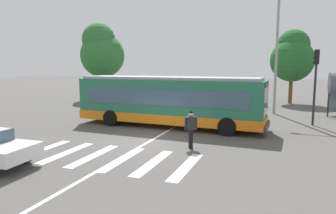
% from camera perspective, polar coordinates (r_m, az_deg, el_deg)
% --- Properties ---
extents(ground_plane, '(160.00, 160.00, 0.00)m').
position_cam_1_polar(ground_plane, '(15.24, -4.07, -6.49)').
color(ground_plane, '#514F4C').
extents(city_transit_bus, '(11.67, 3.06, 3.06)m').
position_cam_1_polar(city_transit_bus, '(18.77, 0.19, 1.13)').
color(city_transit_bus, black).
rests_on(city_transit_bus, ground_plane).
extents(pedestrian_crossing_street, '(0.52, 0.42, 1.72)m').
position_cam_1_polar(pedestrian_crossing_street, '(13.93, 4.25, -3.75)').
color(pedestrian_crossing_street, black).
rests_on(pedestrian_crossing_street, ground_plane).
extents(parked_car_silver, '(1.93, 4.53, 1.35)m').
position_cam_1_polar(parked_car_silver, '(30.11, -5.37, 1.98)').
color(parked_car_silver, black).
rests_on(parked_car_silver, ground_plane).
extents(parked_car_teal, '(2.02, 4.57, 1.35)m').
position_cam_1_polar(parked_car_teal, '(29.63, -0.23, 1.92)').
color(parked_car_teal, black).
rests_on(parked_car_teal, ground_plane).
extents(parked_car_black, '(1.96, 4.55, 1.35)m').
position_cam_1_polar(parked_car_black, '(28.81, 4.97, 1.73)').
color(parked_car_black, black).
rests_on(parked_car_black, ground_plane).
extents(parked_car_champagne, '(1.88, 4.50, 1.35)m').
position_cam_1_polar(parked_car_champagne, '(27.60, 9.70, 1.39)').
color(parked_car_champagne, black).
rests_on(parked_car_champagne, ground_plane).
extents(parked_car_white, '(2.08, 4.60, 1.35)m').
position_cam_1_polar(parked_car_white, '(27.66, 15.34, 1.24)').
color(parked_car_white, black).
rests_on(parked_car_white, ground_plane).
extents(traffic_light_far_corner, '(0.33, 0.32, 4.70)m').
position_cam_1_polar(traffic_light_far_corner, '(21.17, 25.66, 5.38)').
color(traffic_light_far_corner, '#28282B').
rests_on(traffic_light_far_corner, ground_plane).
extents(twin_arm_street_lamp, '(4.30, 0.32, 10.20)m').
position_cam_1_polar(twin_arm_street_lamp, '(25.30, 19.62, 12.75)').
color(twin_arm_street_lamp, '#939399').
rests_on(twin_arm_street_lamp, ground_plane).
extents(background_tree_left, '(4.88, 4.88, 8.41)m').
position_cam_1_polar(background_tree_left, '(35.64, -12.24, 10.12)').
color(background_tree_left, brown).
rests_on(background_tree_left, ground_plane).
extents(background_tree_right, '(4.17, 4.17, 7.28)m').
position_cam_1_polar(background_tree_right, '(32.91, 22.06, 8.76)').
color(background_tree_right, brown).
rests_on(background_tree_right, ground_plane).
extents(crosswalk_painted_stripes, '(7.17, 3.38, 0.01)m').
position_cam_1_polar(crosswalk_painted_stripes, '(12.97, -11.13, -9.13)').
color(crosswalk_painted_stripes, silver).
rests_on(crosswalk_painted_stripes, ground_plane).
extents(lane_center_line, '(0.16, 24.00, 0.01)m').
position_cam_1_polar(lane_center_line, '(16.99, -0.99, -4.98)').
color(lane_center_line, silver).
rests_on(lane_center_line, ground_plane).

